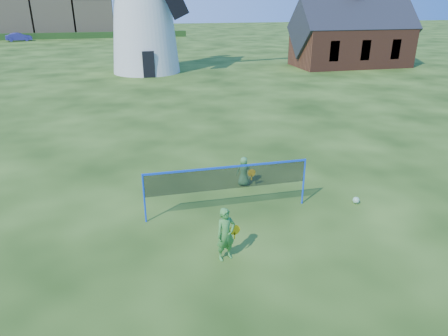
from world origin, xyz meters
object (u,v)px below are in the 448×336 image
badminton_net (227,179)px  player_girl (226,234)px  player_boy (244,171)px  car_right (19,37)px  play_ball (356,200)px  chapel (352,38)px

badminton_net → player_girl: badminton_net is taller
player_boy → badminton_net: bearing=78.0°
badminton_net → player_boy: (1.05, 1.81, -0.61)m
car_right → player_girl: bearing=-174.7°
play_ball → car_right: bearing=109.8°
badminton_net → play_ball: bearing=-5.6°
player_girl → play_ball: 5.26m
badminton_net → play_ball: (4.21, -0.41, -1.03)m
play_ball → car_right: 67.16m
player_girl → player_boy: 4.51m
car_right → badminton_net: bearing=-173.6°
chapel → player_boy: bearing=-126.2°
chapel → car_right: bearing=136.1°
chapel → car_right: chapel is taller
player_girl → chapel: bearing=38.4°
badminton_net → player_girl: size_ratio=3.55×
player_boy → car_right: (-19.55, 60.98, 0.11)m
chapel → player_boy: (-18.12, -24.73, -2.18)m
badminton_net → player_boy: size_ratio=4.79×
badminton_net → play_ball: size_ratio=22.95×
chapel → car_right: (-37.66, 36.25, -2.07)m
player_girl → car_right: 67.56m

